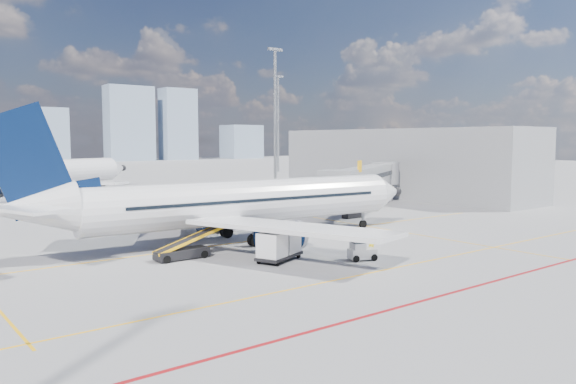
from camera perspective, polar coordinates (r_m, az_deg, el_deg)
name	(u,v)px	position (r m, az deg, el deg)	size (l,w,h in m)	color
ground	(308,258)	(40.30, 2.00, -6.68)	(420.00, 420.00, 0.00)	gray
apron_markings	(339,269)	(37.07, 5.23, -7.75)	(90.00, 35.12, 0.01)	#F6AA0C
jet_bridge	(367,179)	(68.03, 8.08, 1.34)	(23.55, 15.78, 6.30)	gray
terminal_block	(400,163)	(86.21, 11.35, 2.95)	(10.00, 42.00, 10.00)	gray
floodlight_mast_ne	(275,112)	(106.30, -1.32, 8.10)	(3.20, 0.61, 25.45)	gray
floodlight_mast_far	(278,121)	(150.46, -1.01, 7.27)	(3.20, 0.61, 25.45)	gray
main_aircraft	(232,204)	(45.74, -5.70, -1.18)	(37.12, 32.31, 10.91)	silver
second_aircraft	(23,174)	(94.16, -25.31, 1.65)	(39.17, 33.10, 12.01)	silver
baggage_tug	(361,251)	(39.62, 7.42, -6.00)	(2.13, 1.70, 1.31)	silver
cargo_dolly	(279,244)	(39.01, -0.90, -5.34)	(4.21, 3.08, 2.11)	black
belt_loader	(183,251)	(40.42, -10.58, -5.90)	(5.45, 1.49, 2.23)	black
ramp_worker	(371,243)	(41.76, 8.44, -5.16)	(0.60, 0.39, 1.65)	yellow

